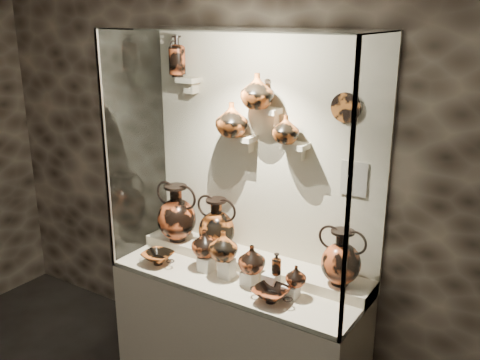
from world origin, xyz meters
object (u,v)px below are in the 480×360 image
jug_b (224,245)px  jug_e (296,276)px  amphora_left (177,213)px  kylix_left (158,257)px  lekythos_tall (177,54)px  lekythos_small (277,263)px  jug_c (252,259)px  jug_a (205,243)px  ovoid_vase_a (232,119)px  ovoid_vase_c (286,129)px  amphora_right (341,257)px  ovoid_vase_b (257,91)px  kylix_right (271,294)px  amphora_mid (217,224)px

jug_b → jug_e: bearing=-19.3°
amphora_left → kylix_left: amphora_left is taller
jug_e → lekythos_tall: lekythos_tall is taller
lekythos_small → jug_c: bearing=169.7°
jug_a → jug_c: bearing=-12.9°
ovoid_vase_a → jug_a: bearing=-129.2°
amphora_left → jug_a: 0.41m
jug_a → ovoid_vase_c: (0.46, 0.24, 0.78)m
ovoid_vase_a → lekythos_small: bearing=-46.1°
amphora_right → ovoid_vase_a: bearing=162.5°
amphora_right → ovoid_vase_b: bearing=161.6°
jug_a → ovoid_vase_b: (0.26, 0.22, 1.00)m
jug_c → ovoid_vase_c: 0.84m
ovoid_vase_b → amphora_left: bearing=176.1°
kylix_right → lekythos_tall: 1.70m
amphora_mid → ovoid_vase_c: bearing=23.5°
jug_a → ovoid_vase_c: bearing=16.8°
jug_c → ovoid_vase_c: bearing=51.6°
ovoid_vase_b → ovoid_vase_c: 0.30m
amphora_right → ovoid_vase_b: 1.14m
jug_a → jug_e: size_ratio=1.41×
lekythos_small → kylix_left: 0.89m
lekythos_small → ovoid_vase_c: bearing=99.2°
amphora_mid → jug_e: size_ratio=2.88×
amphora_left → ovoid_vase_b: ovoid_vase_b is taller
amphora_mid → lekythos_tall: size_ratio=1.22×
jug_a → ovoid_vase_b: bearing=29.0°
jug_c → ovoid_vase_b: ovoid_vase_b is taller
amphora_left → lekythos_small: (0.92, -0.17, -0.08)m
amphora_left → lekythos_small: amphora_left is taller
jug_a → jug_b: bearing=-20.8°
amphora_right → kylix_right: 0.48m
jug_a → ovoid_vase_a: ovoid_vase_a is taller
amphora_left → jug_a: bearing=-35.4°
amphora_right → lekythos_tall: lekythos_tall is taller
lekythos_small → lekythos_tall: 1.54m
kylix_left → jug_e: bearing=22.7°
jug_b → ovoid_vase_c: (0.29, 0.27, 0.75)m
kylix_right → ovoid_vase_a: ovoid_vase_a is taller
amphora_left → kylix_left: size_ratio=1.59×
jug_a → ovoid_vase_a: 0.84m
jug_b → ovoid_vase_a: bearing=89.2°
jug_a → jug_b: (0.17, -0.03, 0.04)m
amphora_right → lekythos_tall: (-1.28, 0.07, 1.14)m
amphora_mid → lekythos_tall: 1.19m
jug_a → lekythos_tall: 1.29m
jug_c → kylix_left: (-0.69, -0.10, -0.13)m
jug_b → ovoid_vase_a: size_ratio=0.89×
lekythos_tall → ovoid_vase_a: size_ratio=1.40×
lekythos_small → kylix_right: (0.03, -0.12, -0.15)m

